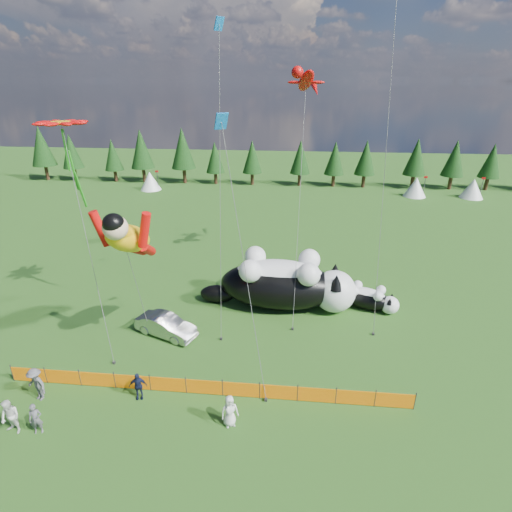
{
  "coord_description": "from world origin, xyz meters",
  "views": [
    {
      "loc": [
        4.44,
        -19.45,
        15.59
      ],
      "look_at": [
        2.11,
        4.0,
        5.24
      ],
      "focal_mm": 28.0,
      "sensor_mm": 36.0,
      "label": 1
    }
  ],
  "objects": [
    {
      "name": "spectator_e",
      "position": [
        1.7,
        -4.92,
        0.87
      ],
      "size": [
        1.0,
        0.85,
        1.74
      ],
      "primitive_type": "imported",
      "rotation": [
        0.0,
        0.0,
        0.42
      ],
      "color": "silver",
      "rests_on": "ground"
    },
    {
      "name": "safety_fence",
      "position": [
        0.0,
        -3.0,
        0.5
      ],
      "size": [
        22.06,
        0.06,
        1.1
      ],
      "color": "#262626",
      "rests_on": "ground"
    },
    {
      "name": "spectator_c",
      "position": [
        -3.42,
        -3.6,
        0.8
      ],
      "size": [
        1.02,
        0.67,
        1.61
      ],
      "primitive_type": "imported",
      "rotation": [
        0.0,
        0.0,
        0.21
      ],
      "color": "#131934",
      "rests_on": "ground"
    },
    {
      "name": "diamond_kite_c",
      "position": [
        1.06,
        -0.65,
        13.37
      ],
      "size": [
        2.98,
        3.06,
        14.78
      ],
      "color": "blue",
      "rests_on": "ground"
    },
    {
      "name": "festival_tents",
      "position": [
        11.0,
        40.0,
        1.4
      ],
      "size": [
        50.0,
        3.2,
        2.8
      ],
      "primitive_type": null,
      "color": "white",
      "rests_on": "ground"
    },
    {
      "name": "ground",
      "position": [
        0.0,
        0.0,
        0.0
      ],
      "size": [
        160.0,
        160.0,
        0.0
      ],
      "primitive_type": "plane",
      "color": "#113309",
      "rests_on": "ground"
    },
    {
      "name": "diamond_kite_a",
      "position": [
        0.14,
        4.05,
        17.11
      ],
      "size": [
        0.78,
        2.67,
        19.04
      ],
      "color": "blue",
      "rests_on": "ground"
    },
    {
      "name": "tree_line",
      "position": [
        0.0,
        45.0,
        4.0
      ],
      "size": [
        90.0,
        4.0,
        8.0
      ],
      "primitive_type": null,
      "color": "black",
      "rests_on": "ground"
    },
    {
      "name": "superhero_kite",
      "position": [
        -4.39,
        -0.12,
        7.8
      ],
      "size": [
        4.85,
        5.25,
        10.22
      ],
      "color": "yellow",
      "rests_on": "ground"
    },
    {
      "name": "gecko_kite",
      "position": [
        4.92,
        12.27,
        15.6
      ],
      "size": [
        3.41,
        11.59,
        17.71
      ],
      "color": "red",
      "rests_on": "ground"
    },
    {
      "name": "spectator_b",
      "position": [
        -8.61,
        -6.41,
        0.95
      ],
      "size": [
        1.02,
        0.75,
        1.89
      ],
      "primitive_type": "imported",
      "rotation": [
        0.0,
        0.0,
        -0.25
      ],
      "color": "silver",
      "rests_on": "ground"
    },
    {
      "name": "spectator_d",
      "position": [
        -8.7,
        -4.2,
        0.97
      ],
      "size": [
        1.41,
        1.07,
        1.95
      ],
      "primitive_type": "imported",
      "rotation": [
        0.0,
        0.0,
        -0.38
      ],
      "color": "#545358",
      "rests_on": "ground"
    },
    {
      "name": "cat_large",
      "position": [
        4.03,
        6.71,
        2.0
      ],
      "size": [
        11.65,
        4.41,
        4.21
      ],
      "rotation": [
        0.0,
        0.0,
        -0.04
      ],
      "color": "black",
      "rests_on": "ground"
    },
    {
      "name": "spectator_a",
      "position": [
        -7.43,
        -6.29,
        0.83
      ],
      "size": [
        0.7,
        0.57,
        1.67
      ],
      "primitive_type": "imported",
      "rotation": [
        0.0,
        0.0,
        0.32
      ],
      "color": "#545358",
      "rests_on": "ground"
    },
    {
      "name": "car",
      "position": [
        -3.74,
        2.22,
        0.7
      ],
      "size": [
        4.52,
        2.94,
        1.41
      ],
      "primitive_type": "imported",
      "rotation": [
        0.0,
        0.0,
        1.2
      ],
      "color": "#A9A9AE",
      "rests_on": "ground"
    },
    {
      "name": "cat_small",
      "position": [
        10.24,
        7.06,
        0.85
      ],
      "size": [
        4.76,
        2.98,
        1.79
      ],
      "rotation": [
        0.0,
        0.0,
        -0.38
      ],
      "color": "black",
      "rests_on": "ground"
    },
    {
      "name": "flower_kite",
      "position": [
        -9.15,
        3.46,
        13.21
      ],
      "size": [
        4.83,
        6.14,
        14.33
      ],
      "color": "red",
      "rests_on": "ground"
    }
  ]
}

